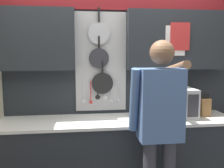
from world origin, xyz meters
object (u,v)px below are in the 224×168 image
Objects in this scene: utensil_crock at (136,111)px; person at (160,119)px; knife_block at (203,106)px; microwave at (169,102)px.

person is (0.09, -0.54, 0.05)m from utensil_crock.
microwave is at bearing -179.94° from knife_block.
microwave is at bearing 62.44° from person.
person reaches higher than knife_block.
utensil_crock is at bearing 179.92° from knife_block.
microwave reaches higher than knife_block.
microwave is 0.38m from utensil_crock.
microwave reaches higher than utensil_crock.
person is (-0.28, -0.54, -0.04)m from microwave.
microwave is 1.81× the size of utensil_crock.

